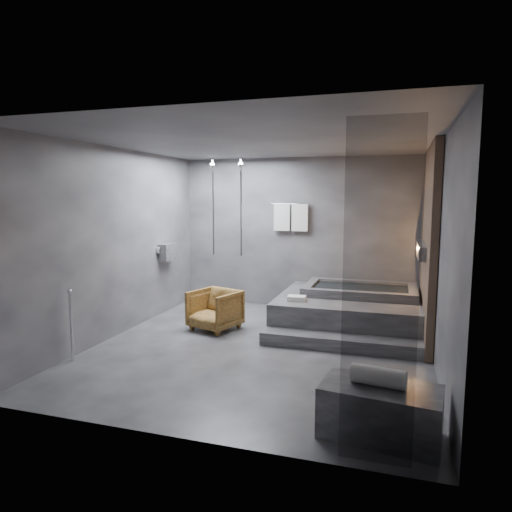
% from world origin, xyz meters
% --- Properties ---
extents(room, '(5.00, 5.04, 2.82)m').
position_xyz_m(room, '(0.40, 0.24, 1.73)').
color(room, '#2E2E31').
rests_on(room, ground).
extents(tub_deck, '(2.20, 2.00, 0.50)m').
position_xyz_m(tub_deck, '(1.05, 1.45, 0.25)').
color(tub_deck, '#333436').
rests_on(tub_deck, ground).
extents(tub_step, '(2.20, 0.36, 0.18)m').
position_xyz_m(tub_step, '(1.05, 0.27, 0.09)').
color(tub_step, '#333436').
rests_on(tub_step, ground).
extents(concrete_bench, '(1.07, 0.68, 0.45)m').
position_xyz_m(concrete_bench, '(1.67, -1.95, 0.23)').
color(concrete_bench, '#2E2E30').
rests_on(concrete_bench, ground).
extents(driftwood_chair, '(0.86, 0.87, 0.63)m').
position_xyz_m(driftwood_chair, '(-0.95, 0.65, 0.31)').
color(driftwood_chair, '#4E3213').
rests_on(driftwood_chair, ground).
extents(rolled_towel, '(0.48, 0.24, 0.17)m').
position_xyz_m(rolled_towel, '(1.64, -1.94, 0.54)').
color(rolled_towel, white).
rests_on(rolled_towel, concrete_bench).
extents(deck_towel, '(0.29, 0.22, 0.07)m').
position_xyz_m(deck_towel, '(0.31, 0.86, 0.54)').
color(deck_towel, white).
rests_on(deck_towel, tub_deck).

